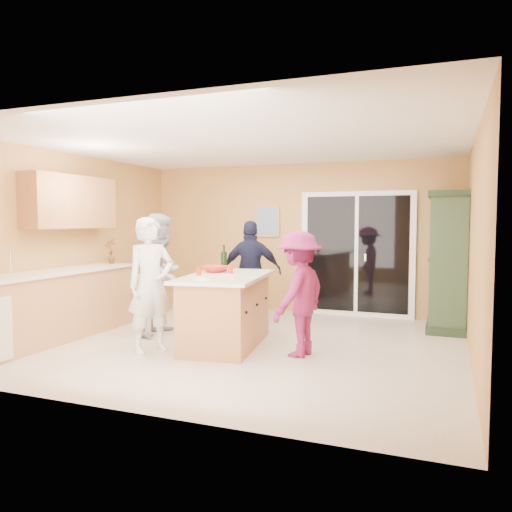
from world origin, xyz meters
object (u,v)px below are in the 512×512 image
(woman_white, at_px, (151,285))
(woman_grey, at_px, (161,274))
(green_hutch, at_px, (448,263))
(kitchen_island, at_px, (226,313))
(woman_magenta, at_px, (299,294))
(woman_navy, at_px, (251,272))

(woman_white, distance_m, woman_grey, 0.99)
(woman_white, bearing_deg, green_hutch, -21.33)
(kitchen_island, bearing_deg, woman_magenta, -14.26)
(woman_white, bearing_deg, woman_navy, 17.26)
(kitchen_island, bearing_deg, woman_navy, 91.16)
(woman_grey, bearing_deg, kitchen_island, -105.66)
(kitchen_island, bearing_deg, woman_white, -149.32)
(woman_white, height_order, woman_magenta, woman_white)
(green_hutch, bearing_deg, woman_grey, -155.27)
(kitchen_island, relative_size, woman_magenta, 1.25)
(woman_grey, relative_size, woman_navy, 1.06)
(woman_white, relative_size, woman_grey, 0.97)
(kitchen_island, bearing_deg, woman_grey, 157.16)
(green_hutch, xyz_separation_m, woman_grey, (-3.80, -1.75, -0.13))
(kitchen_island, height_order, green_hutch, green_hutch)
(green_hutch, height_order, woman_magenta, green_hutch)
(woman_white, height_order, woman_navy, woman_white)
(kitchen_island, xyz_separation_m, woman_white, (-0.74, -0.59, 0.40))
(green_hutch, height_order, woman_navy, green_hutch)
(kitchen_island, relative_size, green_hutch, 0.92)
(green_hutch, bearing_deg, woman_magenta, -127.27)
(kitchen_island, distance_m, woman_white, 1.03)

